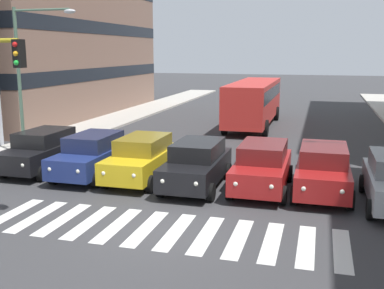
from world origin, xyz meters
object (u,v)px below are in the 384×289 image
at_px(car_1, 323,170).
at_px(car_2, 262,166).
at_px(car_3, 197,164).
at_px(car_5, 93,155).
at_px(car_4, 142,158).
at_px(car_6, 43,150).
at_px(street_lamp_right, 28,66).
at_px(bus_behind_traffic, 254,99).

height_order(car_1, car_2, same).
xyz_separation_m(car_1, car_2, (2.14, 0.06, 0.00)).
xyz_separation_m(car_3, car_5, (4.48, -0.37, 0.00)).
xyz_separation_m(car_4, car_5, (2.15, 0.02, 0.00)).
height_order(car_6, street_lamp_right, street_lamp_right).
xyz_separation_m(car_6, street_lamp_right, (1.61, -1.66, 3.47)).
relative_size(car_3, car_5, 1.00).
height_order(car_2, bus_behind_traffic, bus_behind_traffic).
distance_m(car_2, car_6, 9.32).
xyz_separation_m(car_1, car_5, (9.01, 0.03, 0.00)).
distance_m(car_2, car_4, 4.72).
bearing_deg(car_5, car_2, 179.76).
bearing_deg(car_5, car_6, -5.47).
relative_size(car_1, car_6, 1.00).
bearing_deg(bus_behind_traffic, car_3, 90.00).
xyz_separation_m(car_2, street_lamp_right, (10.93, -1.93, 3.47)).
relative_size(car_2, car_4, 1.00).
distance_m(car_2, street_lamp_right, 11.63).
xyz_separation_m(car_6, bus_behind_traffic, (-6.93, -14.22, 0.97)).
height_order(car_3, car_4, same).
distance_m(car_4, street_lamp_right, 7.36).
bearing_deg(car_2, car_6, -1.62).
bearing_deg(bus_behind_traffic, car_4, 80.83).
xyz_separation_m(car_2, bus_behind_traffic, (2.39, -14.48, 0.97)).
bearing_deg(car_1, car_4, 0.07).
xyz_separation_m(car_3, street_lamp_right, (8.54, -2.26, 3.47)).
bearing_deg(car_3, street_lamp_right, -14.84).
distance_m(car_4, car_5, 2.15).
relative_size(car_5, car_6, 1.00).
height_order(car_4, car_5, same).
bearing_deg(car_5, car_3, 175.34).
distance_m(car_1, car_5, 9.01).
bearing_deg(car_2, car_5, -0.24).
relative_size(car_2, car_5, 1.00).
height_order(car_1, street_lamp_right, street_lamp_right).
xyz_separation_m(car_3, car_6, (6.93, -0.60, 0.00)).
bearing_deg(bus_behind_traffic, car_2, 99.37).
relative_size(car_4, bus_behind_traffic, 0.42).
bearing_deg(car_1, car_3, 4.94).
height_order(car_3, street_lamp_right, street_lamp_right).
bearing_deg(bus_behind_traffic, car_6, 64.02).
xyz_separation_m(car_3, bus_behind_traffic, (0.00, -14.82, 0.97)).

